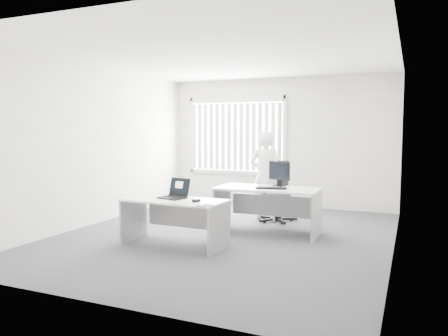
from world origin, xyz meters
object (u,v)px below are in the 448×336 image
at_px(desk_far, 267,200).
at_px(desk_near, 174,212).
at_px(person, 266,176).
at_px(office_chair, 276,202).
at_px(monitor, 279,174).
at_px(laptop, 172,189).

bearing_deg(desk_far, desk_near, -129.22).
xyz_separation_m(desk_far, person, (-0.35, 0.98, 0.29)).
bearing_deg(office_chair, person, 175.00).
bearing_deg(desk_near, desk_far, 53.43).
height_order(desk_far, person, person).
relative_size(person, monitor, 4.05).
bearing_deg(office_chair, desk_far, -102.00).
xyz_separation_m(desk_far, monitor, (0.12, 0.28, 0.41)).
xyz_separation_m(desk_near, person, (0.66, 2.23, 0.34)).
distance_m(person, laptop, 2.30).
bearing_deg(desk_far, person, 109.06).
height_order(desk_far, laptop, laptop).
bearing_deg(laptop, office_chair, 81.01).
bearing_deg(desk_near, laptop, 144.37).
xyz_separation_m(office_chair, monitor, (0.27, -0.76, 0.61)).
xyz_separation_m(office_chair, person, (-0.20, -0.05, 0.49)).
relative_size(desk_far, office_chair, 1.49).
height_order(office_chair, person, person).
bearing_deg(laptop, desk_near, -24.48).
distance_m(person, monitor, 0.85).
bearing_deg(monitor, desk_near, -106.87).
bearing_deg(laptop, monitor, 64.55).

